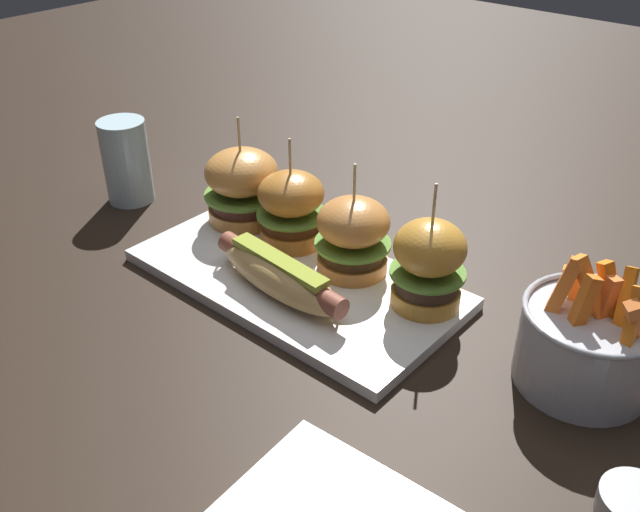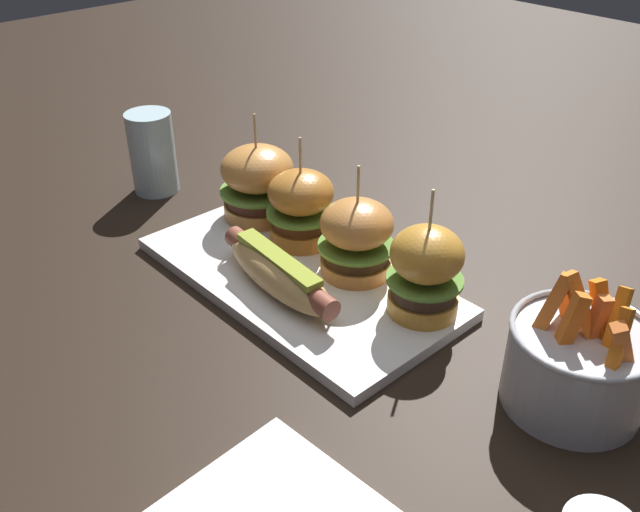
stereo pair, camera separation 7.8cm
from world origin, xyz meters
TOP-DOWN VIEW (x-y plane):
  - ground_plane at (0.00, 0.00)m, footprint 3.00×3.00m
  - platter_main at (0.00, 0.00)m, footprint 0.39×0.20m
  - hot_dog at (0.01, -0.04)m, footprint 0.20×0.07m
  - slider_far_left at (-0.14, 0.05)m, footprint 0.10×0.10m
  - slider_center_left at (-0.05, 0.05)m, footprint 0.09×0.09m
  - slider_center_right at (0.05, 0.05)m, footprint 0.09×0.09m
  - slider_far_right at (0.15, 0.05)m, footprint 0.08×0.08m
  - fries_bucket at (0.33, 0.06)m, footprint 0.13×0.13m
  - water_glass at (-0.33, 0.01)m, footprint 0.07×0.07m

SIDE VIEW (x-z plane):
  - ground_plane at x=0.00m, z-range 0.00..0.00m
  - platter_main at x=0.00m, z-range 0.00..0.01m
  - hot_dog at x=0.01m, z-range 0.01..0.06m
  - fries_bucket at x=0.33m, z-range -0.02..0.11m
  - water_glass at x=-0.33m, z-range 0.00..0.12m
  - slider_center_right at x=0.05m, z-range -0.01..0.13m
  - slider_center_left at x=-0.05m, z-range -0.01..0.13m
  - slider_far_left at x=-0.14m, z-range -0.01..0.14m
  - slider_far_right at x=0.15m, z-range -0.01..0.14m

